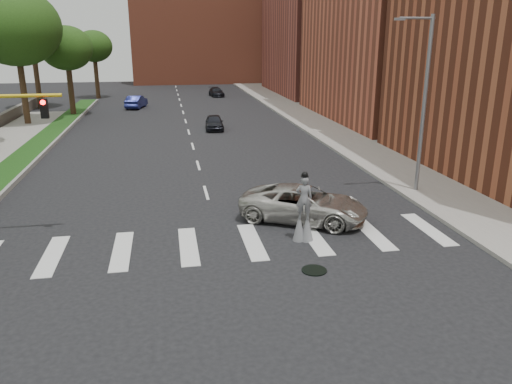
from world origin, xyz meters
The scene contains 17 objects.
ground_plane centered at (0.00, 0.00, 0.00)m, with size 160.00×160.00×0.00m, color black.
grass_median centered at (-11.50, 20.00, 0.12)m, with size 2.00×60.00×0.25m, color #153C11.
median_curb centered at (-10.45, 20.00, 0.14)m, with size 0.20×60.00×0.28m, color gray.
sidewalk_right centered at (12.50, 25.00, 0.09)m, with size 5.00×90.00×0.18m, color gray.
manhole centered at (3.00, -2.00, 0.02)m, with size 0.90×0.90×0.04m, color black.
building_far centered at (22.00, 54.00, 10.00)m, with size 16.00×22.00×20.00m, color brown.
building_backdrop centered at (6.00, 78.00, 9.00)m, with size 26.00×14.00×18.00m, color #AA4F35.
streetlight centered at (10.90, 6.00, 4.90)m, with size 2.05×0.20×9.00m.
stilt_performer centered at (3.34, 0.77, 1.15)m, with size 0.83×0.60×2.90m.
suv_crossing centered at (3.99, 3.00, 0.79)m, with size 2.61×5.66×1.57m, color #B8B6AE.
car_near centered at (2.34, 26.81, 0.65)m, with size 1.54×3.83×1.31m, color black.
car_mid centered at (-5.19, 42.53, 0.73)m, with size 1.55×4.44×1.46m, color navy.
car_far centered at (5.22, 52.76, 0.59)m, with size 1.65×4.06×1.18m, color black.
tree_4 centered at (-14.68, 32.27, 8.75)m, with size 8.03×8.03×12.19m.
tree_5 centered at (-16.08, 43.96, 8.83)m, with size 6.38×6.38×11.59m.
tree_6 centered at (-11.38, 37.30, 6.80)m, with size 5.20×5.20×9.07m.
tree_7 centered at (-10.73, 53.44, 6.69)m, with size 4.81×4.81×8.81m.
Camera 1 is at (-1.90, -17.44, 7.94)m, focal length 35.00 mm.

